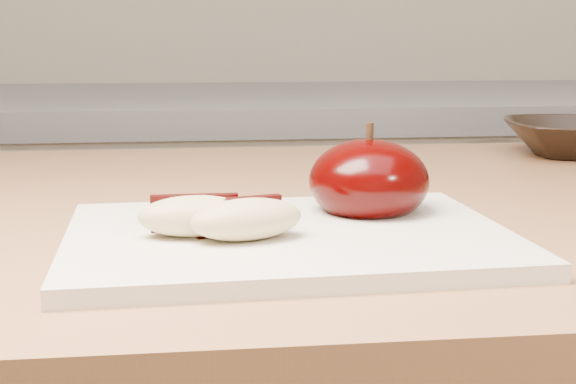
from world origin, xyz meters
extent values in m
cube|color=silver|center=(0.00, 1.20, 0.45)|extent=(2.40, 0.60, 0.90)
cube|color=slate|center=(0.00, 1.20, 0.92)|extent=(2.40, 0.62, 0.04)
cube|color=#9A6743|center=(0.00, 0.50, 0.88)|extent=(1.64, 0.64, 0.04)
cube|color=silver|center=(-0.09, 0.35, 0.91)|extent=(0.29, 0.22, 0.01)
ellipsoid|color=black|center=(-0.02, 0.40, 0.93)|extent=(0.11, 0.11, 0.06)
cylinder|color=black|center=(-0.02, 0.40, 0.97)|extent=(0.01, 0.01, 0.01)
ellipsoid|color=tan|center=(-0.15, 0.34, 0.92)|extent=(0.07, 0.04, 0.03)
cube|color=black|center=(-0.15, 0.35, 0.92)|extent=(0.06, 0.01, 0.02)
ellipsoid|color=tan|center=(-0.12, 0.33, 0.92)|extent=(0.08, 0.05, 0.03)
cube|color=black|center=(-0.12, 0.34, 0.92)|extent=(0.06, 0.02, 0.02)
camera|label=1|loc=(-0.15, -0.15, 1.04)|focal=50.00mm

